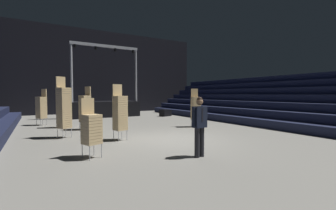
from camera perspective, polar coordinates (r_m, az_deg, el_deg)
ground_plane at (r=9.33m, az=1.05°, el=-8.86°), size 22.00×30.00×0.10m
arena_end_wall at (r=23.41m, az=-18.48°, el=7.92°), size 22.00×0.30×8.00m
bleacher_bank_right at (r=15.80m, az=25.97°, el=1.55°), size 5.25×24.00×3.15m
stage_riser at (r=19.47m, az=-15.97°, el=-0.65°), size 5.47×2.71×5.63m
man_with_tie at (r=6.66m, az=7.92°, el=-4.49°), size 0.57×0.27×1.75m
chair_stack_front_left at (r=12.42m, az=-20.04°, el=-0.73°), size 0.59×0.59×2.22m
chair_stack_front_right at (r=6.89m, az=-18.63°, el=-5.47°), size 0.57×0.57×1.71m
chair_stack_mid_left at (r=9.19m, az=-11.93°, el=-1.79°), size 0.53×0.53×2.22m
chair_stack_mid_right at (r=10.42m, az=-24.61°, el=-0.52°), size 0.59×0.59×2.56m
chair_stack_mid_centre at (r=15.26m, az=-29.12°, el=-0.46°), size 0.61×0.61×2.14m
chair_stack_rear_left at (r=12.78m, az=6.91°, el=-0.68°), size 0.54×0.54×2.14m
chair_stack_rear_right at (r=13.61m, az=-24.45°, el=-0.34°), size 0.45×0.45×2.31m
equipment_road_case at (r=18.93m, az=-0.66°, el=-1.99°), size 1.05×0.86×0.54m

